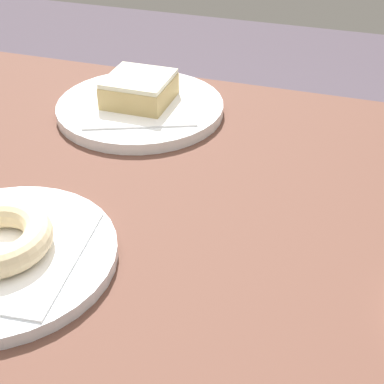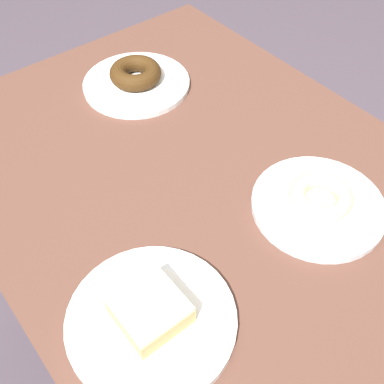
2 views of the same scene
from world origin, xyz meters
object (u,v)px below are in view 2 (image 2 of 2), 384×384
object	(u,v)px
plate_chocolate_ring	(137,84)
donut_chocolate_ring	(135,73)
donut_glazed_square	(150,310)
donut_sugar_ring	(321,196)
plate_sugar_ring	(318,206)
plate_glazed_square	(151,320)

from	to	relation	value
plate_chocolate_ring	donut_chocolate_ring	distance (m)	0.03
donut_glazed_square	donut_sugar_ring	size ratio (longest dim) A/B	0.84
plate_chocolate_ring	plate_sugar_ring	xyz separation A→B (m)	(0.48, 0.04, 0.00)
plate_glazed_square	plate_sugar_ring	xyz separation A→B (m)	(0.01, 0.34, -0.00)
donut_glazed_square	donut_sugar_ring	xyz separation A→B (m)	(0.01, 0.34, -0.01)
donut_glazed_square	donut_chocolate_ring	xyz separation A→B (m)	(-0.47, 0.29, -0.00)
plate_glazed_square	donut_sugar_ring	bearing A→B (deg)	89.05
donut_sugar_ring	plate_glazed_square	bearing A→B (deg)	-90.95
donut_chocolate_ring	donut_sugar_ring	bearing A→B (deg)	5.20
donut_glazed_square	plate_chocolate_ring	world-z (taller)	donut_glazed_square
plate_chocolate_ring	plate_sugar_ring	distance (m)	0.48
plate_glazed_square	plate_chocolate_ring	size ratio (longest dim) A/B	1.03
plate_glazed_square	donut_sugar_ring	xyz separation A→B (m)	(0.01, 0.34, 0.02)
plate_sugar_ring	donut_chocolate_ring	bearing A→B (deg)	-174.80
plate_chocolate_ring	donut_sugar_ring	bearing A→B (deg)	5.20
plate_sugar_ring	donut_sugar_ring	world-z (taller)	donut_sugar_ring
plate_glazed_square	plate_chocolate_ring	bearing A→B (deg)	147.97
donut_chocolate_ring	plate_sugar_ring	size ratio (longest dim) A/B	0.49
donut_chocolate_ring	plate_glazed_square	bearing A→B (deg)	-32.03
plate_glazed_square	donut_sugar_ring	world-z (taller)	donut_sugar_ring
plate_chocolate_ring	plate_sugar_ring	world-z (taller)	plate_sugar_ring
plate_glazed_square	donut_chocolate_ring	world-z (taller)	donut_chocolate_ring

